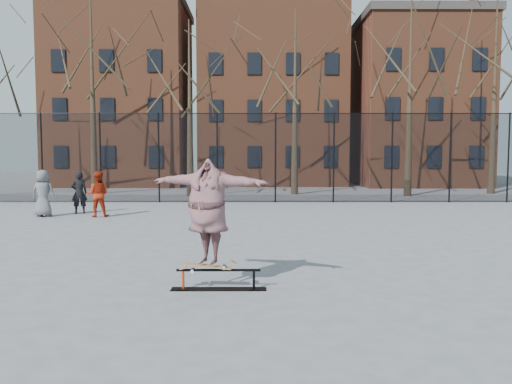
{
  "coord_description": "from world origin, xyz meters",
  "views": [
    {
      "loc": [
        0.26,
        -9.24,
        2.15
      ],
      "look_at": [
        0.3,
        1.5,
        1.34
      ],
      "focal_mm": 35.0,
      "sensor_mm": 36.0,
      "label": 1
    }
  ],
  "objects_px": {
    "skateboard": "(208,266)",
    "bystander_red": "(98,194)",
    "bystander_grey": "(43,193)",
    "bystander_black": "(79,193)",
    "skate_rail": "(219,281)",
    "skater": "(208,211)"
  },
  "relations": [
    {
      "from": "skateboard",
      "to": "bystander_red",
      "type": "distance_m",
      "value": 10.39
    },
    {
      "from": "bystander_grey",
      "to": "bystander_black",
      "type": "distance_m",
      "value": 1.29
    },
    {
      "from": "skate_rail",
      "to": "bystander_black",
      "type": "bearing_deg",
      "value": 119.51
    },
    {
      "from": "bystander_grey",
      "to": "bystander_red",
      "type": "relative_size",
      "value": 1.03
    },
    {
      "from": "bystander_red",
      "to": "skater",
      "type": "bearing_deg",
      "value": 111.05
    },
    {
      "from": "skateboard",
      "to": "bystander_red",
      "type": "bearing_deg",
      "value": 116.66
    },
    {
      "from": "skate_rail",
      "to": "bystander_red",
      "type": "xyz_separation_m",
      "value": [
        -4.82,
        9.28,
        0.66
      ]
    },
    {
      "from": "skateboard",
      "to": "bystander_black",
      "type": "relative_size",
      "value": 0.51
    },
    {
      "from": "skate_rail",
      "to": "bystander_red",
      "type": "relative_size",
      "value": 0.96
    },
    {
      "from": "skateboard",
      "to": "bystander_grey",
      "type": "relative_size",
      "value": 0.48
    },
    {
      "from": "skater",
      "to": "bystander_black",
      "type": "xyz_separation_m",
      "value": [
        -5.63,
        10.24,
        -0.49
      ]
    },
    {
      "from": "bystander_black",
      "to": "bystander_red",
      "type": "xyz_separation_m",
      "value": [
        0.98,
        -0.96,
        0.03
      ]
    },
    {
      "from": "skater",
      "to": "bystander_red",
      "type": "xyz_separation_m",
      "value": [
        -4.66,
        9.28,
        -0.47
      ]
    },
    {
      "from": "skate_rail",
      "to": "bystander_red",
      "type": "bearing_deg",
      "value": 117.44
    },
    {
      "from": "skateboard",
      "to": "skater",
      "type": "xyz_separation_m",
      "value": [
        0.0,
        0.0,
        0.88
      ]
    },
    {
      "from": "skateboard",
      "to": "bystander_red",
      "type": "xyz_separation_m",
      "value": [
        -4.66,
        9.28,
        0.41
      ]
    },
    {
      "from": "bystander_red",
      "to": "bystander_black",
      "type": "bearing_deg",
      "value": -50.19
    },
    {
      "from": "skate_rail",
      "to": "skateboard",
      "type": "height_order",
      "value": "skateboard"
    },
    {
      "from": "skate_rail",
      "to": "skater",
      "type": "xyz_separation_m",
      "value": [
        -0.16,
        0.0,
        1.13
      ]
    },
    {
      "from": "skateboard",
      "to": "bystander_red",
      "type": "relative_size",
      "value": 0.5
    },
    {
      "from": "bystander_black",
      "to": "bystander_red",
      "type": "height_order",
      "value": "bystander_red"
    },
    {
      "from": "skateboard",
      "to": "bystander_black",
      "type": "xyz_separation_m",
      "value": [
        -5.63,
        10.24,
        0.38
      ]
    }
  ]
}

